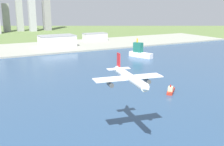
# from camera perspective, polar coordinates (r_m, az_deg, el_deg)

# --- Properties ---
(ground_plane) EXTENTS (2400.00, 2400.00, 0.00)m
(ground_plane) POSITION_cam_1_polar(r_m,az_deg,el_deg) (311.60, -12.31, -0.20)
(ground_plane) COLOR #607940
(water_bay) EXTENTS (840.00, 360.00, 0.15)m
(water_bay) POSITION_cam_1_polar(r_m,az_deg,el_deg) (256.26, -8.61, -3.11)
(water_bay) COLOR #2D4C70
(water_bay) RESTS_ON ground
(industrial_pier) EXTENTS (840.00, 140.00, 2.50)m
(industrial_pier) POSITION_cam_1_polar(r_m,az_deg,el_deg) (493.85, -18.40, 4.76)
(industrial_pier) COLOR #9D9E90
(industrial_pier) RESTS_ON ground
(airplane_landing) EXTENTS (39.14, 44.14, 14.61)m
(airplane_landing) POSITION_cam_1_polar(r_m,az_deg,el_deg) (145.46, 3.79, -1.03)
(airplane_landing) COLOR white
(tugboat_small) EXTENTS (16.66, 15.79, 7.89)m
(tugboat_small) POSITION_cam_1_polar(r_m,az_deg,el_deg) (244.63, 12.17, -3.56)
(tugboat_small) COLOR #B22D1E
(tugboat_small) RESTS_ON water_bay
(ferry_boat) EXTENTS (21.29, 37.71, 27.18)m
(ferry_boat) POSITION_cam_1_polar(r_m,az_deg,el_deg) (402.22, 5.82, 4.38)
(ferry_boat) COLOR white
(ferry_boat) RESTS_ON water_bay
(warehouse_main) EXTENTS (62.39, 39.66, 19.80)m
(warehouse_main) POSITION_cam_1_polar(r_m,az_deg,el_deg) (501.20, -11.40, 6.63)
(warehouse_main) COLOR white
(warehouse_main) RESTS_ON industrial_pier
(warehouse_annex) EXTENTS (48.71, 24.51, 15.33)m
(warehouse_annex) POSITION_cam_1_polar(r_m,az_deg,el_deg) (574.43, -3.59, 7.57)
(warehouse_annex) COLOR silver
(warehouse_annex) RESTS_ON industrial_pier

